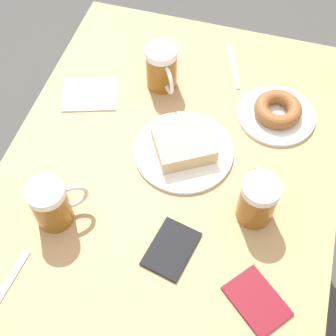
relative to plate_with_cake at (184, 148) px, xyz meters
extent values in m
plane|color=#474442|center=(0.02, 0.07, -0.78)|extent=(8.00, 8.00, 0.00)
cube|color=tan|center=(0.02, 0.07, -0.03)|extent=(0.80, 1.10, 0.03)
cylinder|color=black|center=(-0.34, -0.44, -0.41)|extent=(0.04, 0.04, 0.73)
cylinder|color=black|center=(0.38, -0.44, -0.41)|extent=(0.04, 0.04, 0.73)
cylinder|color=white|center=(0.00, 0.00, -0.01)|extent=(0.24, 0.24, 0.01)
cube|color=#D1B27F|center=(0.00, 0.00, 0.01)|extent=(0.18, 0.17, 0.04)
cylinder|color=white|center=(-0.20, -0.18, -0.01)|extent=(0.20, 0.20, 0.01)
torus|color=brown|center=(-0.20, -0.18, 0.01)|extent=(0.12, 0.12, 0.04)
cylinder|color=#8C5619|center=(-0.20, 0.12, 0.03)|extent=(0.08, 0.08, 0.10)
cylinder|color=white|center=(-0.20, 0.12, 0.09)|extent=(0.08, 0.08, 0.02)
torus|color=silver|center=(-0.19, 0.08, 0.04)|extent=(0.03, 0.08, 0.08)
cylinder|color=#8C5619|center=(0.23, 0.25, 0.03)|extent=(0.08, 0.08, 0.10)
cylinder|color=white|center=(0.23, 0.25, 0.09)|extent=(0.08, 0.08, 0.02)
torus|color=silver|center=(0.19, 0.22, 0.04)|extent=(0.07, 0.06, 0.08)
cylinder|color=#8C5619|center=(0.12, -0.20, 0.03)|extent=(0.08, 0.08, 0.10)
cylinder|color=white|center=(0.12, -0.20, 0.09)|extent=(0.08, 0.08, 0.02)
torus|color=silver|center=(0.09, -0.17, 0.04)|extent=(0.05, 0.07, 0.08)
cube|color=white|center=(0.29, -0.11, -0.02)|extent=(0.17, 0.15, 0.00)
cube|color=silver|center=(-0.06, -0.32, -0.02)|extent=(0.07, 0.17, 0.00)
cube|color=black|center=(-0.04, 0.26, -0.02)|extent=(0.11, 0.14, 0.01)
cube|color=maroon|center=(-0.24, 0.32, -0.02)|extent=(0.15, 0.15, 0.01)
camera|label=1|loc=(-0.14, 0.64, 0.93)|focal=50.00mm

